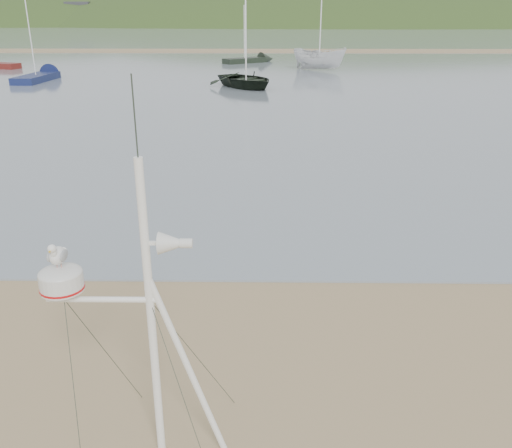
{
  "coord_description": "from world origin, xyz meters",
  "views": [
    {
      "loc": [
        2.34,
        -5.58,
        5.03
      ],
      "look_at": [
        2.24,
        1.0,
        2.43
      ],
      "focal_mm": 38.0,
      "sensor_mm": 36.0,
      "label": 1
    }
  ],
  "objects_px": {
    "boat_white": "(320,40)",
    "sailboat_dark_mid": "(256,60)",
    "sailboat_blue_near": "(46,75)",
    "boat_dark": "(246,48)",
    "mast_rig": "(151,382)"
  },
  "relations": [
    {
      "from": "mast_rig",
      "to": "boat_white",
      "type": "height_order",
      "value": "boat_white"
    },
    {
      "from": "boat_white",
      "to": "sailboat_dark_mid",
      "type": "distance_m",
      "value": 10.31
    },
    {
      "from": "boat_dark",
      "to": "sailboat_dark_mid",
      "type": "bearing_deg",
      "value": 53.24
    },
    {
      "from": "boat_white",
      "to": "sailboat_blue_near",
      "type": "xyz_separation_m",
      "value": [
        -22.13,
        -6.73,
        -2.36
      ]
    },
    {
      "from": "boat_dark",
      "to": "boat_white",
      "type": "height_order",
      "value": "boat_dark"
    },
    {
      "from": "sailboat_dark_mid",
      "to": "sailboat_blue_near",
      "type": "xyz_separation_m",
      "value": [
        -16.36,
        -14.94,
        -0.0
      ]
    },
    {
      "from": "sailboat_dark_mid",
      "to": "boat_dark",
      "type": "bearing_deg",
      "value": -91.16
    },
    {
      "from": "sailboat_blue_near",
      "to": "sailboat_dark_mid",
      "type": "bearing_deg",
      "value": 42.41
    },
    {
      "from": "boat_dark",
      "to": "sailboat_dark_mid",
      "type": "distance_m",
      "value": 20.31
    },
    {
      "from": "mast_rig",
      "to": "boat_dark",
      "type": "height_order",
      "value": "boat_dark"
    },
    {
      "from": "boat_dark",
      "to": "boat_white",
      "type": "relative_size",
      "value": 1.02
    },
    {
      "from": "boat_white",
      "to": "sailboat_blue_near",
      "type": "height_order",
      "value": "sailboat_blue_near"
    },
    {
      "from": "sailboat_dark_mid",
      "to": "sailboat_blue_near",
      "type": "relative_size",
      "value": 0.87
    },
    {
      "from": "mast_rig",
      "to": "sailboat_blue_near",
      "type": "bearing_deg",
      "value": 112.34
    },
    {
      "from": "mast_rig",
      "to": "boat_dark",
      "type": "relative_size",
      "value": 0.85
    }
  ]
}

